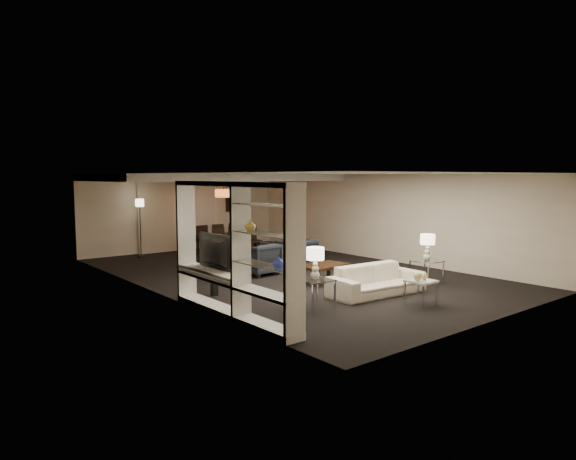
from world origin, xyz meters
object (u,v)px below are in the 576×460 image
(chair_nm, at_px, (238,242))
(chair_fr, at_px, (231,236))
(coffee_table, at_px, (324,273))
(armchair_left, at_px, (259,259))
(vase_amber, at_px, (250,225))
(side_table_right, at_px, (427,272))
(table_lamp_right, at_px, (427,247))
(marble_table, at_px, (421,293))
(chair_fl, at_px, (199,239))
(floor_speaker, at_px, (214,269))
(dining_table, at_px, (226,244))
(chair_fm, at_px, (216,238))
(vase_blue, at_px, (278,262))
(floor_lamp, at_px, (140,228))
(chair_nr, at_px, (254,240))
(television, at_px, (210,252))
(chair_nl, at_px, (221,243))
(sofa, at_px, (377,280))
(table_lamp_left, at_px, (315,263))
(side_table_left, at_px, (315,294))
(armchair_right, at_px, (296,254))

(chair_nm, relative_size, chair_fr, 1.00)
(coffee_table, xyz_separation_m, armchair_left, (-0.60, 1.70, 0.18))
(vase_amber, bearing_deg, side_table_right, 2.03)
(table_lamp_right, bearing_deg, marble_table, -147.09)
(chair_fl, xyz_separation_m, chair_fr, (1.20, 0.00, 0.00))
(table_lamp_right, bearing_deg, coffee_table, 136.74)
(marble_table, bearing_deg, floor_speaker, 130.13)
(dining_table, relative_size, chair_fm, 1.92)
(floor_speaker, distance_m, chair_fm, 6.25)
(vase_blue, height_order, floor_lamp, floor_lamp)
(vase_amber, bearing_deg, chair_nr, 54.59)
(armchair_left, distance_m, floor_lamp, 4.74)
(television, bearing_deg, chair_nr, -41.91)
(chair_nl, height_order, chair_fm, same)
(floor_speaker, height_order, chair_fl, floor_speaker)
(sofa, relative_size, chair_nm, 2.33)
(dining_table, bearing_deg, vase_blue, -120.06)
(television, height_order, vase_amber, vase_amber)
(sofa, bearing_deg, dining_table, 89.20)
(armchair_left, relative_size, dining_table, 0.50)
(sofa, height_order, chair_nm, chair_nm)
(table_lamp_left, distance_m, vase_blue, 1.84)
(marble_table, distance_m, chair_fm, 8.51)
(marble_table, height_order, chair_fl, chair_fl)
(side_table_left, relative_size, side_table_right, 1.00)
(armchair_left, distance_m, vase_blue, 5.04)
(side_table_left, xyz_separation_m, side_table_right, (3.40, 0.00, 0.00))
(floor_lamp, bearing_deg, armchair_right, -62.84)
(table_lamp_right, bearing_deg, dining_table, 99.36)
(television, bearing_deg, chair_fl, -27.37)
(chair_nl, bearing_deg, vase_blue, -107.26)
(side_table_right, relative_size, vase_amber, 3.15)
(floor_speaker, xyz_separation_m, chair_fm, (3.23, 5.35, -0.09))
(armchair_left, xyz_separation_m, chair_fr, (1.79, 4.09, 0.06))
(television, distance_m, chair_nl, 5.92)
(armchair_left, relative_size, floor_speaker, 0.79)
(chair_fl, bearing_deg, vase_blue, 67.66)
(side_table_left, distance_m, chair_fr, 7.94)
(chair_nl, distance_m, chair_fm, 1.43)
(chair_fr, bearing_deg, television, 54.35)
(armchair_right, xyz_separation_m, chair_fr, (0.59, 4.09, 0.06))
(sofa, relative_size, marble_table, 4.37)
(television, height_order, dining_table, television)
(side_table_left, distance_m, marble_table, 2.03)
(armchair_right, bearing_deg, chair_nm, -97.56)
(coffee_table, xyz_separation_m, television, (-3.24, -0.44, 0.86))
(marble_table, bearing_deg, floor_lamp, 101.01)
(floor_lamp, bearing_deg, table_lamp_left, -89.68)
(table_lamp_right, relative_size, chair_nr, 0.66)
(armchair_right, height_order, dining_table, armchair_right)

